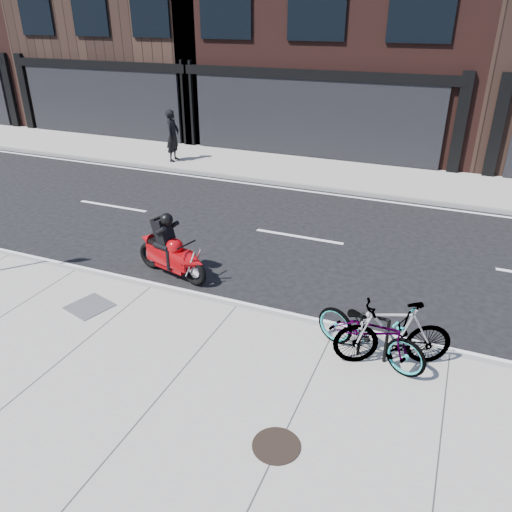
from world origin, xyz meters
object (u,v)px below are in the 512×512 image
at_px(bicycle_rear, 393,333).
at_px(pedestrian, 173,136).
at_px(bike_rack, 374,334).
at_px(bicycle_front, 370,331).
at_px(motorcycle, 174,252).
at_px(utility_grate, 90,306).
at_px(manhole_cover, 276,446).

distance_m(bicycle_rear, pedestrian, 13.62).
distance_m(bike_rack, bicycle_rear, 0.31).
relative_size(bicycle_front, pedestrian, 1.03).
relative_size(motorcycle, utility_grate, 2.65).
distance_m(motorcycle, utility_grate, 2.14).
xyz_separation_m(bicycle_front, manhole_cover, (-0.74, -2.39, -0.52)).
height_order(bicycle_rear, manhole_cover, bicycle_rear).
bearing_deg(bicycle_rear, motorcycle, -127.75).
height_order(bike_rack, motorcycle, motorcycle).
bearing_deg(motorcycle, utility_grate, -98.55).
bearing_deg(utility_grate, motorcycle, 67.57).
distance_m(bicycle_front, manhole_cover, 2.56).
distance_m(pedestrian, manhole_cover, 14.72).
bearing_deg(bicycle_front, utility_grate, 114.89).
height_order(bicycle_rear, pedestrian, pedestrian).
xyz_separation_m(bike_rack, bicycle_front, (-0.06, 0.00, 0.04)).
distance_m(motorcycle, manhole_cover, 5.44).
relative_size(bicycle_rear, motorcycle, 0.96).
height_order(bike_rack, pedestrian, pedestrian).
xyz_separation_m(manhole_cover, utility_grate, (-4.65, 1.88, 0.00)).
relative_size(bike_rack, pedestrian, 0.43).
height_order(motorcycle, manhole_cover, motorcycle).
bearing_deg(pedestrian, utility_grate, -165.12).
distance_m(bike_rack, manhole_cover, 2.57).
bearing_deg(bike_rack, utility_grate, -174.60).
bearing_deg(manhole_cover, bicycle_front, 72.78).
xyz_separation_m(pedestrian, utility_grate, (4.04, -9.97, -0.97)).
relative_size(bicycle_rear, pedestrian, 0.98).
xyz_separation_m(bicycle_front, pedestrian, (-9.43, 9.45, 0.44)).
xyz_separation_m(bicycle_rear, pedestrian, (-9.79, 9.45, 0.40)).
distance_m(bike_rack, motorcycle, 4.86).
distance_m(pedestrian, utility_grate, 10.80).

